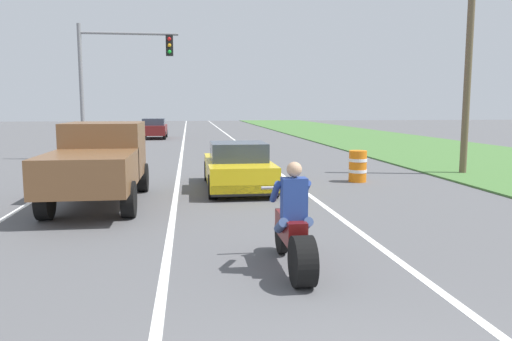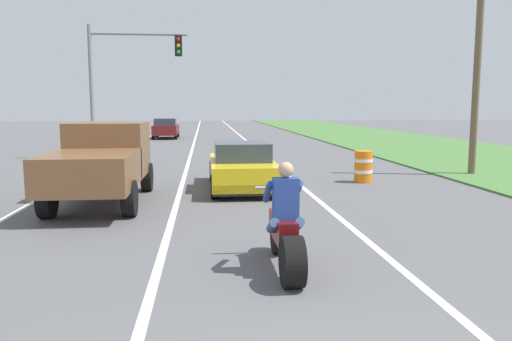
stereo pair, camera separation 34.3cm
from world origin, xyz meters
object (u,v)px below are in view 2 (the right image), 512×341
Objects in this scene: sports_car_yellow at (242,167)px; distant_car_far_ahead at (166,128)px; motorcycle_with_rider at (285,233)px; traffic_light_mast_near at (121,71)px; construction_barrel_nearest at (363,166)px; pickup_truck_left_lane_brown at (102,159)px.

distant_car_far_ahead is at bearing 99.56° from sports_car_yellow.
traffic_light_mast_near is at bearing 106.49° from motorcycle_with_rider.
traffic_light_mast_near is 1.50× the size of distant_car_far_ahead.
sports_car_yellow is at bearing -61.81° from traffic_light_mast_near.
distant_car_far_ahead is (-7.88, 22.62, 0.27)m from construction_barrel_nearest.
construction_barrel_nearest is at bearing -70.80° from distant_car_far_ahead.
traffic_light_mast_near reaches higher than pickup_truck_left_lane_brown.
sports_car_yellow is 10.63m from traffic_light_mast_near.
pickup_truck_left_lane_brown is 0.80× the size of traffic_light_mast_near.
traffic_light_mast_near is at bearing 118.19° from sports_car_yellow.
sports_car_yellow is 23.80m from distant_car_far_ahead.
traffic_light_mast_near is (-4.77, 8.89, 3.35)m from sports_car_yellow.
construction_barrel_nearest is 23.96m from distant_car_far_ahead.
pickup_truck_left_lane_brown is (-3.66, 5.62, 0.51)m from motorcycle_with_rider.
motorcycle_with_rider reaches higher than sports_car_yellow.
traffic_light_mast_near is (-1.18, 10.75, 2.88)m from pickup_truck_left_lane_brown.
construction_barrel_nearest is (7.51, 2.70, -0.60)m from pickup_truck_left_lane_brown.
motorcycle_with_rider is 9.17m from construction_barrel_nearest.
motorcycle_with_rider is 0.55× the size of distant_car_far_ahead.
sports_car_yellow is (-0.08, 7.48, 0.04)m from motorcycle_with_rider.
motorcycle_with_rider is at bearing -82.57° from distant_car_far_ahead.
distant_car_far_ahead is at bearing 97.43° from motorcycle_with_rider.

